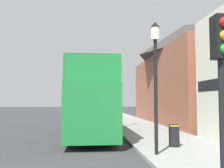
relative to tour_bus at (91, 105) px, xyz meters
The scene contains 9 objects.
ground_plane 12.02m from the tour_bus, 108.22° to the left, with size 144.00×144.00×0.00m, color #333335.
sidewalk 9.27m from the tour_bus, 65.54° to the left, with size 3.97×108.00×0.14m.
brick_terrace_rear 12.06m from the tour_bus, 41.84° to the left, with size 6.00×16.63×9.11m.
tour_bus is the anchor object (origin of this frame).
parked_car_ahead_of_bus 7.95m from the tour_bus, 85.25° to the left, with size 1.88×4.52×1.55m.
traffic_signal 10.95m from the tour_bus, 77.65° to the right, with size 0.28×0.42×3.54m.
lamp_post_nearest 6.74m from the tour_bus, 69.79° to the right, with size 0.35×0.35×4.80m.
lamp_post_second 4.54m from the tour_bus, 59.31° to the left, with size 0.35×0.35×4.77m.
litter_bin 5.89m from the tour_bus, 53.49° to the right, with size 0.48×0.48×0.91m.
Camera 1 is at (3.50, -5.67, 2.02)m, focal length 42.00 mm.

